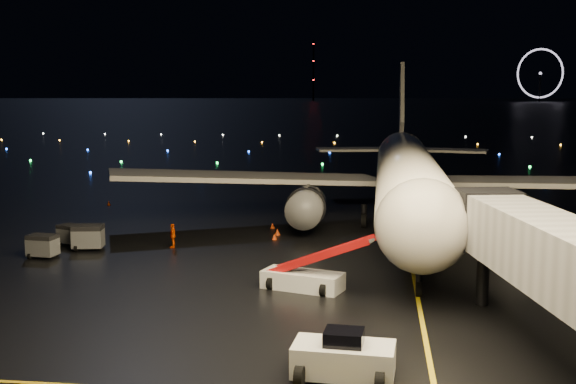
{
  "coord_description": "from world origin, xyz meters",
  "views": [
    {
      "loc": [
        9.54,
        -36.78,
        12.0
      ],
      "look_at": [
        3.46,
        12.0,
        5.0
      ],
      "focal_mm": 45.0,
      "sensor_mm": 36.0,
      "label": 1
    }
  ],
  "objects_px": {
    "pushback_tug": "(344,353)",
    "airliner": "(408,140)",
    "crew_c": "(173,236)",
    "baggage_cart_1": "(88,237)",
    "belt_loader": "(303,261)",
    "baggage_cart_0": "(71,235)",
    "baggage_cart_2": "(43,246)"
  },
  "relations": [
    {
      "from": "pushback_tug",
      "to": "airliner",
      "type": "bearing_deg",
      "value": 88.09
    },
    {
      "from": "baggage_cart_1",
      "to": "baggage_cart_2",
      "type": "bearing_deg",
      "value": -137.07
    },
    {
      "from": "airliner",
      "to": "baggage_cart_0",
      "type": "xyz_separation_m",
      "value": [
        -26.29,
        -11.95,
        -6.75
      ]
    },
    {
      "from": "baggage_cart_0",
      "to": "baggage_cart_2",
      "type": "distance_m",
      "value": 4.52
    },
    {
      "from": "airliner",
      "to": "belt_loader",
      "type": "relative_size",
      "value": 7.45
    },
    {
      "from": "pushback_tug",
      "to": "baggage_cart_2",
      "type": "bearing_deg",
      "value": 144.09
    },
    {
      "from": "pushback_tug",
      "to": "belt_loader",
      "type": "xyz_separation_m",
      "value": [
        -3.11,
        13.15,
        0.72
      ]
    },
    {
      "from": "pushback_tug",
      "to": "baggage_cart_2",
      "type": "height_order",
      "value": "pushback_tug"
    },
    {
      "from": "airliner",
      "to": "pushback_tug",
      "type": "bearing_deg",
      "value": -96.02
    },
    {
      "from": "belt_loader",
      "to": "crew_c",
      "type": "height_order",
      "value": "belt_loader"
    },
    {
      "from": "belt_loader",
      "to": "baggage_cart_0",
      "type": "relative_size",
      "value": 3.9
    },
    {
      "from": "airliner",
      "to": "belt_loader",
      "type": "distance_m",
      "value": 24.14
    },
    {
      "from": "airliner",
      "to": "baggage_cart_1",
      "type": "distance_m",
      "value": 28.5
    },
    {
      "from": "airliner",
      "to": "belt_loader",
      "type": "bearing_deg",
      "value": -107.13
    },
    {
      "from": "airliner",
      "to": "pushback_tug",
      "type": "relative_size",
      "value": 12.5
    },
    {
      "from": "baggage_cart_0",
      "to": "baggage_cart_2",
      "type": "bearing_deg",
      "value": -68.72
    },
    {
      "from": "baggage_cart_2",
      "to": "belt_loader",
      "type": "bearing_deg",
      "value": -10.98
    },
    {
      "from": "belt_loader",
      "to": "crew_c",
      "type": "bearing_deg",
      "value": 154.86
    },
    {
      "from": "pushback_tug",
      "to": "belt_loader",
      "type": "height_order",
      "value": "belt_loader"
    },
    {
      "from": "belt_loader",
      "to": "pushback_tug",
      "type": "bearing_deg",
      "value": -58.99
    },
    {
      "from": "airliner",
      "to": "belt_loader",
      "type": "xyz_separation_m",
      "value": [
        -6.99,
        -22.37,
        -5.8
      ]
    },
    {
      "from": "crew_c",
      "to": "baggage_cart_0",
      "type": "bearing_deg",
      "value": -100.02
    },
    {
      "from": "belt_loader",
      "to": "baggage_cart_2",
      "type": "height_order",
      "value": "belt_loader"
    },
    {
      "from": "baggage_cart_2",
      "to": "crew_c",
      "type": "bearing_deg",
      "value": 33.35
    },
    {
      "from": "airliner",
      "to": "crew_c",
      "type": "xyz_separation_m",
      "value": [
        -18.03,
        -12.13,
        -6.59
      ]
    },
    {
      "from": "crew_c",
      "to": "baggage_cart_1",
      "type": "bearing_deg",
      "value": -85.59
    },
    {
      "from": "pushback_tug",
      "to": "crew_c",
      "type": "distance_m",
      "value": 27.34
    },
    {
      "from": "belt_loader",
      "to": "baggage_cart_2",
      "type": "relative_size",
      "value": 3.61
    },
    {
      "from": "crew_c",
      "to": "baggage_cart_1",
      "type": "relative_size",
      "value": 0.85
    },
    {
      "from": "belt_loader",
      "to": "baggage_cart_0",
      "type": "bearing_deg",
      "value": 169.35
    },
    {
      "from": "baggage_cart_0",
      "to": "baggage_cart_1",
      "type": "xyz_separation_m",
      "value": [
        2.11,
        -1.62,
        0.16
      ]
    },
    {
      "from": "pushback_tug",
      "to": "baggage_cart_1",
      "type": "bearing_deg",
      "value": 137.09
    }
  ]
}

